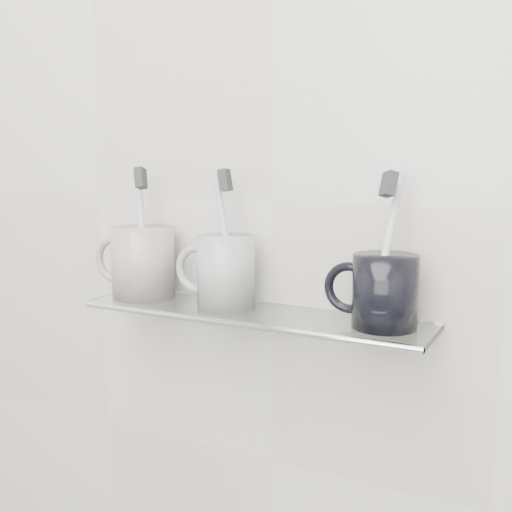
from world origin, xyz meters
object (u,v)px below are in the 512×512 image
Objects in this scene: shelf_glass at (253,314)px; mug_right at (385,291)px; mug_left at (143,263)px; mug_center at (226,272)px.

mug_right is (0.19, 0.00, 0.05)m from shelf_glass.
mug_left is 0.15m from mug_center.
mug_center reaches higher than mug_right.
mug_left reaches higher than shelf_glass.
shelf_glass is 5.37× the size of mug_right.
mug_left is 1.15× the size of mug_right.
mug_left is at bearing 178.49° from shelf_glass.
mug_right is (0.23, 0.00, -0.00)m from mug_center.
mug_center is 0.23m from mug_right.
shelf_glass is at bearing -20.12° from mug_center.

